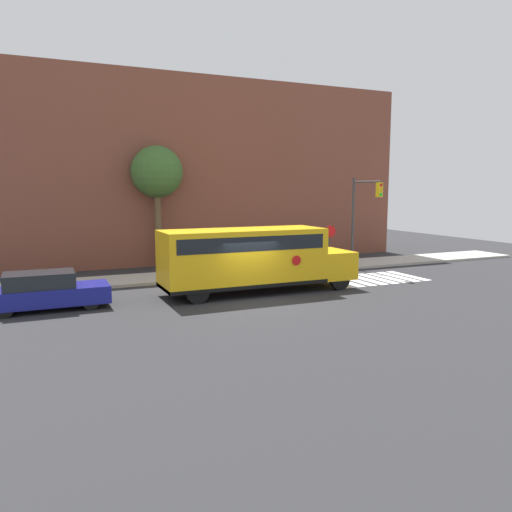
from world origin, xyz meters
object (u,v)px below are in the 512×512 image
(school_bus, at_px, (251,256))
(traffic_light, at_px, (361,210))
(stop_sign, at_px, (330,240))
(tree_near_sidewalk, at_px, (157,173))
(parked_car, at_px, (45,291))

(school_bus, height_order, traffic_light, traffic_light)
(stop_sign, relative_size, traffic_light, 0.48)
(tree_near_sidewalk, bearing_deg, stop_sign, -26.14)
(parked_car, relative_size, tree_near_sidewalk, 0.64)
(parked_car, height_order, stop_sign, stop_sign)
(parked_car, xyz_separation_m, stop_sign, (15.81, 4.11, 0.98))
(school_bus, xyz_separation_m, parked_car, (-8.75, 0.34, -0.95))
(school_bus, bearing_deg, tree_near_sidewalk, 103.74)
(traffic_light, bearing_deg, school_bus, -158.81)
(stop_sign, bearing_deg, traffic_light, -41.89)
(school_bus, bearing_deg, stop_sign, 32.25)
(school_bus, xyz_separation_m, stop_sign, (7.05, 4.45, 0.03))
(stop_sign, bearing_deg, tree_near_sidewalk, 153.86)
(school_bus, relative_size, tree_near_sidewalk, 1.26)
(school_bus, bearing_deg, parked_car, 177.79)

